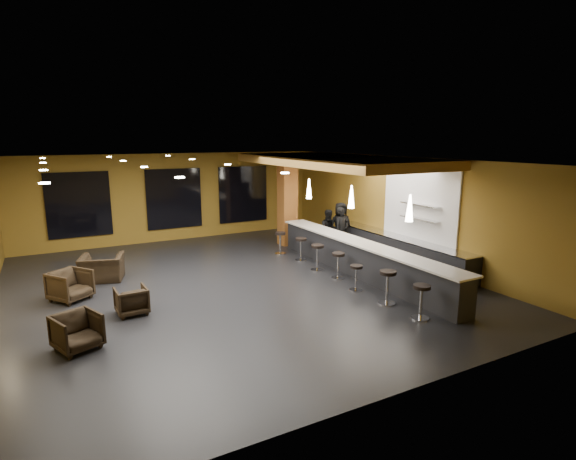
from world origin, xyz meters
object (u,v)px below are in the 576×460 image
pendant_1 (351,197)px  bar_stool_4 (317,254)px  armchair_d (102,268)px  armchair_b (132,301)px  column (287,200)px  pendant_0 (410,208)px  pendant_2 (309,189)px  prep_counter (399,250)px  staff_a (342,230)px  bar_stool_2 (356,274)px  bar_counter (359,259)px  bar_stool_0 (421,297)px  bar_stool_3 (338,262)px  staff_c (341,226)px  armchair_c (70,285)px  bar_stool_5 (301,246)px  armchair_a (77,332)px  bar_stool_1 (388,283)px  staff_b (329,230)px  bar_stool_6 (280,240)px

pendant_1 → bar_stool_4: 2.08m
armchair_d → armchair_b: bearing=113.0°
column → pendant_0: (0.00, -6.60, 0.60)m
pendant_2 → prep_counter: bearing=-51.3°
column → armchair_d: 7.21m
staff_a → bar_stool_2: size_ratio=2.35×
bar_counter → pendant_2: 3.52m
column → bar_stool_2: column is taller
prep_counter → pendant_1: pendant_1 is taller
bar_stool_0 → bar_stool_3: bearing=89.0°
staff_c → armchair_c: staff_c is taller
pendant_0 → bar_stool_5: bearing=99.6°
armchair_a → bar_counter: bearing=-12.6°
staff_c → armchair_b: staff_c is taller
armchair_a → bar_stool_3: bearing=-11.2°
pendant_0 → armchair_c: pendant_0 is taller
pendant_0 → bar_stool_1: (-0.84, -0.25, -1.80)m
armchair_d → bar_stool_3: size_ratio=1.49×
armchair_b → armchair_a: bearing=45.3°
prep_counter → pendant_0: 3.73m
bar_stool_1 → armchair_b: bearing=157.6°
bar_counter → pendant_0: size_ratio=11.43×
staff_b → bar_stool_3: 3.32m
bar_stool_4 → column: bearing=76.7°
bar_counter → prep_counter: size_ratio=1.33×
staff_c → armchair_d: (-8.27, 0.25, -0.51)m
bar_stool_4 → bar_stool_5: bearing=84.7°
armchair_d → armchair_a: bearing=95.0°
bar_counter → staff_b: bearing=73.8°
pendant_0 → staff_a: (1.06, 4.47, -1.51)m
prep_counter → bar_stool_0: bearing=-125.9°
bar_stool_4 → bar_stool_5: (0.11, 1.23, -0.03)m
pendant_1 → pendant_2: bearing=90.0°
staff_b → bar_stool_0: 6.54m
pendant_1 → armchair_b: size_ratio=0.97×
staff_c → bar_stool_6: staff_c is taller
pendant_2 → pendant_0: bearing=-90.0°
prep_counter → bar_stool_4: (-2.84, 0.55, 0.10)m
pendant_1 → staff_a: bearing=61.7°
pendant_0 → armchair_a: size_ratio=0.87×
pendant_2 → armchair_c: size_ratio=0.80×
pendant_1 → bar_stool_1: (-0.84, -2.75, -1.80)m
staff_c → bar_stool_0: size_ratio=2.17×
bar_counter → bar_stool_1: (-0.84, -2.25, 0.05)m
pendant_1 → staff_c: size_ratio=0.39×
staff_a → staff_b: (-0.20, 0.49, -0.07)m
staff_a → bar_stool_6: staff_a is taller
pendant_1 → bar_stool_0: size_ratio=0.85×
armchair_a → bar_stool_1: bearing=-29.7°
bar_stool_0 → bar_stool_4: size_ratio=0.99×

